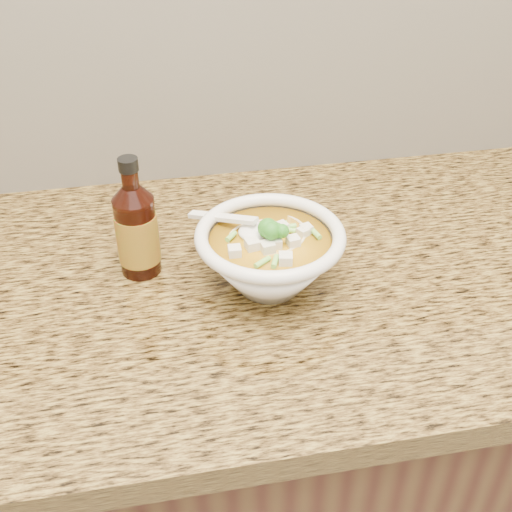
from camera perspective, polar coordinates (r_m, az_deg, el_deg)
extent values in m
cube|color=beige|center=(1.14, -2.32, 18.80)|extent=(4.00, 0.02, 0.50)
cube|color=black|center=(1.31, 0.69, -17.68)|extent=(4.00, 0.65, 0.86)
cube|color=olive|center=(0.98, 0.88, -2.01)|extent=(4.00, 0.68, 0.04)
cylinder|color=white|center=(0.94, 1.20, -2.34)|extent=(0.09, 0.09, 0.01)
torus|color=white|center=(0.89, 1.27, 1.84)|extent=(0.21, 0.21, 0.02)
torus|color=beige|center=(0.90, 1.37, 1.95)|extent=(0.12, 0.12, 0.00)
torus|color=beige|center=(0.90, 0.88, 1.49)|extent=(0.12, 0.12, 0.00)
torus|color=beige|center=(0.91, 2.01, 1.77)|extent=(0.09, 0.09, 0.00)
torus|color=beige|center=(0.91, 0.83, 1.73)|extent=(0.08, 0.08, 0.00)
torus|color=beige|center=(0.89, 2.26, 0.65)|extent=(0.10, 0.10, 0.00)
torus|color=beige|center=(0.89, 2.36, 0.72)|extent=(0.11, 0.11, 0.00)
torus|color=beige|center=(0.90, 1.78, 0.92)|extent=(0.10, 0.10, 0.00)
torus|color=beige|center=(0.89, 1.33, 0.62)|extent=(0.09, 0.09, 0.00)
torus|color=beige|center=(0.90, 0.31, 0.70)|extent=(0.09, 0.09, 0.00)
cube|color=silver|center=(0.92, 2.14, 2.79)|extent=(0.02, 0.02, 0.01)
cube|color=silver|center=(0.87, -1.48, 0.80)|extent=(0.02, 0.02, 0.02)
cube|color=silver|center=(0.88, 4.45, 1.24)|extent=(0.02, 0.02, 0.02)
cube|color=silver|center=(0.89, -0.77, 1.69)|extent=(0.02, 0.02, 0.02)
cube|color=silver|center=(0.94, 1.55, 3.60)|extent=(0.02, 0.02, 0.02)
cube|color=silver|center=(0.88, 2.92, 1.09)|extent=(0.02, 0.02, 0.02)
cube|color=silver|center=(0.85, -0.16, -0.03)|extent=(0.02, 0.02, 0.02)
cube|color=silver|center=(0.91, 4.81, 2.41)|extent=(0.02, 0.02, 0.02)
cube|color=silver|center=(0.90, -1.32, 2.22)|extent=(0.02, 0.02, 0.02)
cube|color=silver|center=(0.87, 1.07, 0.68)|extent=(0.02, 0.02, 0.02)
ellipsoid|color=#196014|center=(0.87, 1.77, 2.19)|extent=(0.04, 0.04, 0.03)
cylinder|color=#86D552|center=(0.90, -0.71, 2.35)|extent=(0.02, 0.02, 0.01)
cylinder|color=#86D552|center=(0.87, 3.77, 0.89)|extent=(0.02, 0.02, 0.01)
cylinder|color=#86D552|center=(0.86, -1.57, 0.25)|extent=(0.02, 0.02, 0.01)
cylinder|color=#86D552|center=(0.91, -0.72, 2.43)|extent=(0.01, 0.02, 0.01)
cylinder|color=#86D552|center=(0.91, 3.92, 2.55)|extent=(0.02, 0.02, 0.01)
cylinder|color=#86D552|center=(0.91, 3.95, 2.64)|extent=(0.01, 0.02, 0.01)
cylinder|color=#86D552|center=(0.89, -2.90, 1.61)|extent=(0.02, 0.01, 0.01)
ellipsoid|color=white|center=(0.90, -0.07, 2.16)|extent=(0.05, 0.05, 0.02)
cube|color=white|center=(0.92, -3.01, 3.44)|extent=(0.09, 0.08, 0.03)
cylinder|color=#330E07|center=(0.95, -10.49, 1.78)|extent=(0.07, 0.07, 0.12)
cylinder|color=#330E07|center=(0.90, -11.14, 6.76)|extent=(0.03, 0.03, 0.03)
cylinder|color=black|center=(0.89, -11.31, 7.99)|extent=(0.03, 0.03, 0.02)
cylinder|color=red|center=(0.95, -10.48, 1.66)|extent=(0.08, 0.08, 0.08)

